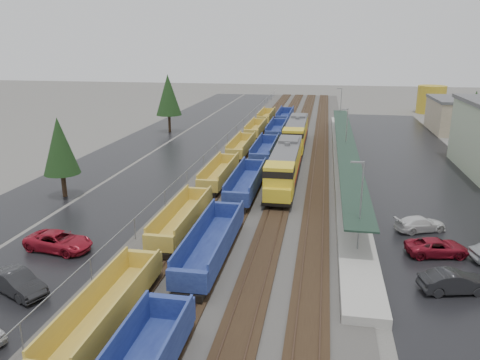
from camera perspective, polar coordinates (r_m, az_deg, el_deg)
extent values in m
cube|color=#302D2B|center=(77.81, 5.35, 4.00)|extent=(20.00, 160.00, 0.08)
cube|color=black|center=(78.50, 0.98, 4.27)|extent=(2.60, 160.00, 0.15)
cube|color=#473326|center=(78.59, 0.46, 4.37)|extent=(0.08, 160.00, 0.07)
cube|color=#473326|center=(78.37, 1.50, 4.33)|extent=(0.08, 160.00, 0.07)
cube|color=black|center=(77.97, 3.89, 4.15)|extent=(2.60, 160.00, 0.15)
cube|color=#473326|center=(78.03, 3.36, 4.25)|extent=(0.08, 160.00, 0.07)
cube|color=#473326|center=(77.88, 4.41, 4.20)|extent=(0.08, 160.00, 0.07)
cube|color=black|center=(77.65, 6.83, 4.02)|extent=(2.60, 160.00, 0.15)
cube|color=#473326|center=(77.67, 6.30, 4.12)|extent=(0.08, 160.00, 0.07)
cube|color=#473326|center=(77.59, 7.36, 4.07)|extent=(0.08, 160.00, 0.07)
cube|color=black|center=(77.53, 9.78, 3.87)|extent=(2.60, 160.00, 0.15)
cube|color=#473326|center=(77.51, 9.25, 3.98)|extent=(0.08, 160.00, 0.07)
cube|color=#473326|center=(77.51, 10.32, 3.93)|extent=(0.08, 160.00, 0.07)
cube|color=black|center=(80.43, -5.38, 4.39)|extent=(10.00, 160.00, 0.02)
cube|color=black|center=(83.64, -12.02, 4.57)|extent=(9.00, 160.00, 0.02)
cube|color=black|center=(69.01, 20.50, 1.38)|extent=(16.00, 100.00, 0.02)
cube|color=#9E9B93|center=(67.82, 12.62, 2.08)|extent=(3.00, 80.00, 0.70)
cylinder|color=gray|center=(43.47, 13.84, -3.98)|extent=(0.16, 0.16, 2.40)
cylinder|color=gray|center=(57.76, 13.05, 1.15)|extent=(0.16, 0.16, 2.40)
cylinder|color=gray|center=(72.34, 12.57, 4.23)|extent=(0.16, 0.16, 2.40)
cylinder|color=gray|center=(87.07, 12.25, 6.28)|extent=(0.16, 0.16, 2.40)
cylinder|color=gray|center=(101.87, 12.02, 7.73)|extent=(0.16, 0.16, 2.40)
cube|color=#1A2F24|center=(67.19, 12.77, 4.43)|extent=(2.60, 65.00, 0.15)
cylinder|color=gray|center=(38.07, 14.46, -3.61)|extent=(0.12, 0.12, 8.00)
cube|color=gray|center=(36.91, 14.11, 2.12)|extent=(1.00, 0.15, 0.12)
cylinder|color=gray|center=(67.03, 12.82, 5.10)|extent=(0.12, 0.12, 8.00)
cube|color=gray|center=(66.38, 12.60, 8.43)|extent=(1.00, 0.15, 0.12)
cylinder|color=gray|center=(96.63, 12.17, 8.52)|extent=(0.12, 0.12, 8.00)
cube|color=gray|center=(96.18, 12.00, 10.84)|extent=(1.00, 0.15, 0.12)
cylinder|color=gray|center=(29.78, -25.06, -17.15)|extent=(0.08, 0.08, 2.00)
cylinder|color=gray|center=(35.59, -17.70, -10.61)|extent=(0.08, 0.08, 2.00)
cylinder|color=gray|center=(42.12, -12.70, -5.89)|extent=(0.08, 0.08, 2.00)
cylinder|color=gray|center=(49.09, -9.14, -2.44)|extent=(0.08, 0.08, 2.00)
cylinder|color=gray|center=(56.34, -6.49, 0.14)|extent=(0.08, 0.08, 2.00)
cylinder|color=gray|center=(63.76, -4.46, 2.13)|extent=(0.08, 0.08, 2.00)
cylinder|color=gray|center=(71.31, -2.84, 3.70)|extent=(0.08, 0.08, 2.00)
cylinder|color=gray|center=(78.95, -1.54, 4.96)|extent=(0.08, 0.08, 2.00)
cylinder|color=gray|center=(86.66, -0.46, 6.00)|extent=(0.08, 0.08, 2.00)
cylinder|color=gray|center=(94.41, 0.45, 6.87)|extent=(0.08, 0.08, 2.00)
cylinder|color=gray|center=(102.20, 1.22, 7.60)|extent=(0.08, 0.08, 2.00)
cylinder|color=gray|center=(110.02, 1.88, 8.23)|extent=(0.08, 0.08, 2.00)
cylinder|color=gray|center=(117.87, 2.46, 8.77)|extent=(0.08, 0.08, 2.00)
cylinder|color=gray|center=(125.73, 2.96, 9.25)|extent=(0.08, 0.08, 2.00)
cylinder|color=gray|center=(133.61, 3.41, 9.67)|extent=(0.08, 0.08, 2.00)
cylinder|color=gray|center=(141.51, 3.81, 10.04)|extent=(0.08, 0.08, 2.00)
cylinder|color=gray|center=(149.41, 4.16, 10.37)|extent=(0.08, 0.08, 2.00)
cube|color=gray|center=(78.76, -1.54, 5.67)|extent=(0.05, 160.00, 0.05)
ellipsoid|color=#57654F|center=(219.41, 0.69, 12.08)|extent=(154.00, 110.00, 19.80)
ellipsoid|color=#57654F|center=(228.85, 19.05, 11.39)|extent=(196.00, 140.00, 25.20)
cylinder|color=#332316|center=(55.94, -20.66, -0.58)|extent=(0.50, 0.50, 2.70)
cone|color=black|center=(54.88, -21.13, 3.91)|extent=(3.96, 3.96, 6.30)
cylinder|color=#332316|center=(91.85, -8.59, 6.83)|extent=(0.50, 0.50, 3.30)
cone|color=black|center=(91.11, -8.74, 10.24)|extent=(4.84, 4.84, 7.70)
cylinder|color=#332316|center=(78.36, 26.13, 3.56)|extent=(0.50, 0.50, 3.00)
cone|color=black|center=(77.54, 26.59, 7.16)|extent=(4.40, 4.40, 7.00)
cube|color=black|center=(57.31, 5.51, 0.31)|extent=(3.06, 20.39, 0.41)
cube|color=yellow|center=(57.84, 5.65, 2.23)|extent=(2.85, 16.31, 3.06)
cube|color=yellow|center=(49.16, 4.78, -0.06)|extent=(3.06, 3.26, 3.47)
cube|color=black|center=(48.88, 4.81, 1.09)|extent=(3.11, 3.31, 0.71)
cube|color=yellow|center=(47.72, 4.53, -1.85)|extent=(2.85, 1.02, 1.43)
cube|color=#59595B|center=(57.46, 5.69, 3.81)|extent=(2.91, 16.31, 0.36)
cube|color=maroon|center=(58.27, 4.20, 1.13)|extent=(0.04, 16.31, 0.36)
cube|color=maroon|center=(58.06, 7.04, 1.00)|extent=(0.04, 16.31, 0.36)
cube|color=black|center=(57.42, 5.50, -0.08)|extent=(2.24, 6.12, 0.61)
cube|color=black|center=(50.61, 4.81, -2.24)|extent=(2.45, 4.08, 0.51)
cube|color=black|center=(64.25, 6.05, 1.79)|extent=(2.45, 4.08, 0.51)
cylinder|color=#59595B|center=(58.39, 5.79, 4.32)|extent=(0.71, 0.71, 0.51)
cube|color=#59595B|center=(61.38, 6.02, 4.86)|extent=(2.45, 4.08, 0.51)
cube|color=black|center=(77.66, 6.85, 4.55)|extent=(3.06, 20.39, 0.41)
cube|color=yellow|center=(78.33, 6.94, 5.94)|extent=(2.85, 16.31, 3.06)
cube|color=yellow|center=(69.50, 6.49, 4.79)|extent=(3.06, 3.26, 3.47)
cube|color=black|center=(69.30, 6.51, 5.61)|extent=(3.11, 3.31, 0.71)
cube|color=yellow|center=(67.92, 6.35, 3.64)|extent=(2.85, 1.02, 1.43)
cube|color=#59595B|center=(78.05, 6.98, 7.12)|extent=(2.91, 16.31, 0.36)
cube|color=maroon|center=(78.65, 5.86, 5.11)|extent=(0.04, 16.31, 0.36)
cube|color=maroon|center=(78.49, 7.97, 5.02)|extent=(0.04, 16.31, 0.36)
cube|color=black|center=(77.74, 6.84, 4.26)|extent=(2.24, 6.12, 0.61)
cube|color=black|center=(70.77, 6.47, 3.14)|extent=(2.45, 4.08, 0.51)
cube|color=black|center=(84.70, 7.15, 5.32)|extent=(2.45, 4.08, 0.51)
cylinder|color=#59595B|center=(79.00, 7.04, 7.45)|extent=(0.71, 0.71, 0.51)
cube|color=#59595B|center=(82.03, 7.17, 7.74)|extent=(2.45, 4.08, 0.51)
cube|color=gold|center=(30.48, -15.91, -15.66)|extent=(2.53, 12.15, 0.24)
cube|color=gold|center=(30.55, -18.16, -13.87)|extent=(0.15, 12.15, 1.75)
cube|color=gold|center=(29.55, -13.85, -14.60)|extent=(0.15, 12.15, 1.75)
cube|color=gold|center=(35.14, -11.54, -9.54)|extent=(2.53, 0.49, 1.36)
cube|color=black|center=(35.01, -11.86, -11.45)|extent=(1.95, 2.14, 0.49)
cube|color=gold|center=(43.41, -7.02, -5.14)|extent=(2.53, 12.15, 0.24)
cube|color=gold|center=(43.46, -8.59, -3.94)|extent=(0.15, 12.15, 1.75)
cube|color=gold|center=(42.77, -5.49, -4.17)|extent=(0.15, 12.15, 1.75)
cube|color=gold|center=(37.68, -9.86, -7.60)|extent=(2.53, 0.49, 1.36)
cube|color=gold|center=(48.84, -4.90, -1.75)|extent=(2.53, 0.49, 1.36)
cube|color=black|center=(38.67, -9.44, -8.52)|extent=(1.95, 2.14, 0.49)
cube|color=black|center=(48.53, -5.08, -3.09)|extent=(1.95, 2.14, 0.49)
cube|color=gold|center=(57.66, -2.50, 0.45)|extent=(2.53, 12.15, 0.24)
cube|color=gold|center=(57.70, -3.69, 1.34)|extent=(0.15, 12.15, 1.75)
cube|color=gold|center=(57.18, -1.32, 1.23)|extent=(0.15, 12.15, 1.75)
cube|color=gold|center=(51.62, -4.03, -0.72)|extent=(2.53, 0.49, 1.36)
cube|color=gold|center=(63.41, -1.27, 2.58)|extent=(2.53, 0.49, 1.36)
cube|color=black|center=(52.55, -3.83, -1.52)|extent=(1.95, 2.14, 0.49)
cube|color=black|center=(63.00, -1.39, 1.57)|extent=(1.95, 2.14, 0.49)
cube|color=gold|center=(72.45, 0.19, 3.79)|extent=(2.53, 12.15, 0.24)
cube|color=gold|center=(72.48, -0.76, 4.50)|extent=(0.15, 12.15, 1.75)
cube|color=gold|center=(72.07, 1.15, 4.43)|extent=(0.15, 12.15, 1.75)
cube|color=gold|center=(66.29, -0.75, 3.19)|extent=(2.53, 0.49, 1.36)
cube|color=gold|center=(78.36, 1.00, 5.26)|extent=(2.53, 0.49, 1.36)
cube|color=black|center=(67.17, -0.64, 2.52)|extent=(1.95, 2.14, 0.49)
cube|color=black|center=(77.90, 0.91, 4.46)|extent=(1.95, 2.14, 0.49)
cube|color=gold|center=(87.51, 1.98, 5.98)|extent=(2.53, 12.15, 0.24)
cube|color=gold|center=(87.54, 1.19, 6.58)|extent=(0.15, 12.15, 1.75)
cube|color=gold|center=(87.19, 2.78, 6.52)|extent=(0.15, 12.15, 1.75)
cube|color=gold|center=(81.29, 1.34, 5.67)|extent=(2.53, 0.49, 1.36)
cube|color=gold|center=(93.51, 2.55, 7.08)|extent=(2.53, 0.49, 1.36)
cube|color=black|center=(82.14, 1.41, 5.09)|extent=(1.95, 2.14, 0.49)
cube|color=black|center=(93.01, 2.48, 6.42)|extent=(1.95, 2.14, 0.49)
cube|color=gold|center=(102.72, 3.25, 7.53)|extent=(2.53, 12.15, 0.24)
cube|color=gold|center=(102.74, 2.58, 8.04)|extent=(0.15, 12.15, 1.75)
cube|color=gold|center=(102.45, 3.94, 7.99)|extent=(0.15, 12.15, 1.75)
cube|color=gold|center=(96.47, 2.79, 7.37)|extent=(2.53, 0.49, 1.36)
cube|color=gold|center=(108.78, 3.67, 8.39)|extent=(2.53, 0.49, 1.36)
cube|color=black|center=(97.29, 2.84, 6.86)|extent=(1.95, 2.14, 0.49)
cube|color=black|center=(108.25, 3.62, 7.83)|extent=(1.95, 2.14, 0.49)
cube|color=navy|center=(28.91, -8.36, -15.19)|extent=(2.79, 0.54, 1.50)
cube|color=black|center=(28.89, -8.75, -17.75)|extent=(2.14, 2.36, 0.54)
cube|color=navy|center=(37.83, -3.46, -8.32)|extent=(2.79, 13.16, 0.27)
cube|color=navy|center=(37.76, -5.47, -6.81)|extent=(0.16, 13.16, 1.93)
cube|color=navy|center=(37.16, -1.46, -7.13)|extent=(0.16, 13.16, 1.93)
cube|color=navy|center=(31.64, -6.43, -12.13)|extent=(2.79, 0.54, 1.50)
cube|color=navy|center=(43.68, -1.38, -3.75)|extent=(2.79, 0.54, 1.50)
cube|color=black|center=(32.79, -5.99, -13.16)|extent=(2.14, 2.36, 0.54)
cube|color=black|center=(43.37, -1.57, -5.42)|extent=(2.14, 2.36, 0.54)
cube|color=navy|center=(53.35, 0.80, -0.81)|extent=(2.79, 13.16, 0.27)
cube|color=navy|center=(53.29, -0.62, 0.25)|extent=(0.16, 13.16, 1.93)
cube|color=navy|center=(52.87, 2.24, 0.11)|extent=(0.16, 13.16, 1.93)
cube|color=navy|center=(46.75, -0.56, -2.37)|extent=(2.79, 0.54, 1.50)
cube|color=navy|center=(59.60, 1.88, 1.79)|extent=(2.79, 0.54, 1.50)
cube|color=black|center=(47.80, -0.39, -3.30)|extent=(2.14, 2.36, 0.54)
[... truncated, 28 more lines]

